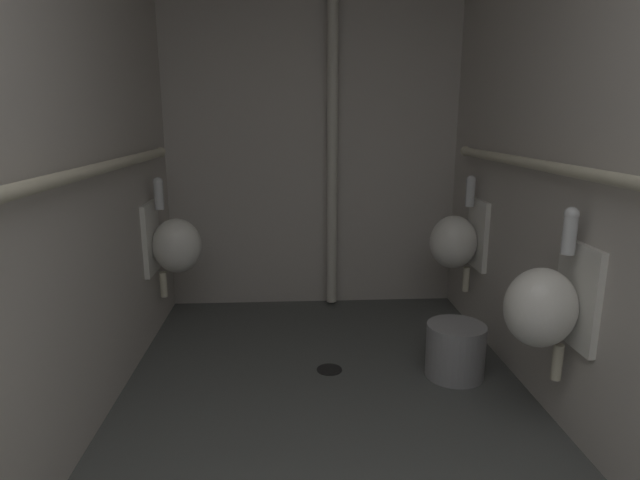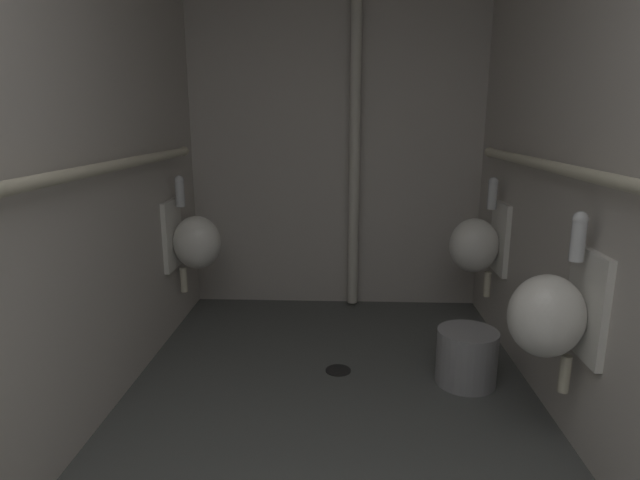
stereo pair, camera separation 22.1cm
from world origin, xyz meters
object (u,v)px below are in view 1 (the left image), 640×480
urinal_left_mid (173,244)px  standpipe_back_wall (332,119)px  waste_bin (455,350)px  urinal_right_mid (546,305)px  urinal_right_far (457,240)px  floor_drain (329,369)px

urinal_left_mid → standpipe_back_wall: bearing=25.8°
standpipe_back_wall → waste_bin: size_ratio=8.50×
standpipe_back_wall → urinal_left_mid: bearing=-154.2°
urinal_left_mid → standpipe_back_wall: size_ratio=0.28×
urinal_right_mid → waste_bin: 0.73m
urinal_left_mid → urinal_right_far: bearing=-0.2°
urinal_left_mid → urinal_right_far: same height
urinal_right_mid → standpipe_back_wall: standpipe_back_wall is taller
urinal_right_mid → waste_bin: size_ratio=2.41×
urinal_right_mid → floor_drain: urinal_right_mid is taller
waste_bin → floor_drain: bearing=171.6°
standpipe_back_wall → floor_drain: size_ratio=19.01×
urinal_right_far → standpipe_back_wall: 1.18m
urinal_left_mid → waste_bin: size_ratio=2.41×
urinal_right_far → urinal_right_mid: bearing=-90.0°
urinal_right_far → urinal_left_mid: bearing=179.8°
urinal_right_mid → urinal_left_mid: bearing=146.5°
urinal_left_mid → waste_bin: bearing=-21.8°
urinal_left_mid → floor_drain: 1.23m
urinal_left_mid → urinal_right_far: size_ratio=1.00×
urinal_left_mid → urinal_right_far: 1.78m
urinal_right_far → floor_drain: urinal_right_far is taller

